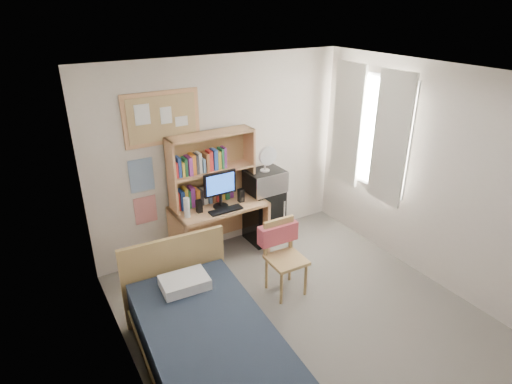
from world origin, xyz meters
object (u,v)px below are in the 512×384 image
desk_fan (265,160)px  bulletin_board (162,118)px  bed (214,361)px  desk_chair (286,259)px  mini_fridge (264,215)px  desk (220,231)px  microwave (265,181)px  speaker_right (241,195)px  speaker_left (199,206)px  monitor (220,190)px

desk_fan → bulletin_board: bearing=167.4°
bulletin_board → bed: bulletin_board is taller
desk_chair → mini_fridge: desk_chair is taller
bulletin_board → bed: (-0.46, -2.24, -1.62)m
desk → desk_fan: (0.73, 0.05, 0.86)m
desk_chair → microwave: 1.32m
desk_chair → microwave: bearing=71.9°
speaker_right → mini_fridge: bearing=15.2°
speaker_left → mini_fridge: bearing=6.5°
speaker_left → desk_chair: bearing=-60.3°
bulletin_board → bed: 2.81m
bed → bulletin_board: bearing=82.1°
bulletin_board → speaker_right: 1.41m
bulletin_board → desk_chair: (0.87, -1.42, -1.47)m
monitor → desk_fan: 0.78m
bed → monitor: size_ratio=4.63×
bulletin_board → microwave: bearing=-11.6°
bulletin_board → monitor: (0.55, -0.37, -0.92)m
desk_chair → monitor: 1.23m
desk_chair → mini_fridge: 1.25m
speaker_right → microwave: microwave is taller
monitor → bulletin_board: bearing=145.5°
mini_fridge → desk_fan: bearing=-90.0°
monitor → microwave: (0.73, 0.11, -0.07)m
bulletin_board → desk: bearing=-29.3°
mini_fridge → bed: size_ratio=0.36×
mini_fridge → speaker_right: size_ratio=4.47×
bed → speaker_right: bearing=58.7°
microwave → speaker_right: bearing=-167.6°
speaker_right → desk_fan: bearing=12.7°
monitor → mini_fridge: bearing=9.1°
mini_fridge → microwave: microwave is taller
mini_fridge → desk_fan: size_ratio=2.42×
microwave → desk_fan: 0.31m
mini_fridge → monitor: 0.96m
desk → monitor: monitor is taller
bulletin_board → desk: bulletin_board is taller
desk → bed: 2.18m
bed → monitor: (1.01, 1.87, 0.70)m
bulletin_board → desk: (0.55, -0.31, -1.54)m
desk → speaker_right: (0.30, -0.06, 0.47)m
bulletin_board → monitor: size_ratio=2.01×
speaker_left → desk_fan: bearing=5.4°
desk → speaker_right: size_ratio=6.97×
speaker_left → speaker_right: size_ratio=0.95×
desk_chair → speaker_right: speaker_right is taller
mini_fridge → bed: (-1.74, -2.00, -0.09)m
desk_chair → speaker_right: (-0.01, 1.06, 0.40)m
speaker_left → desk: bearing=11.3°
bulletin_board → speaker_left: bulletin_board is taller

